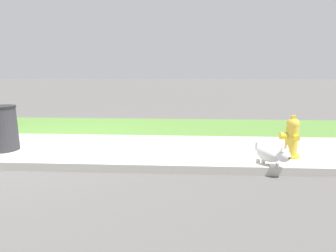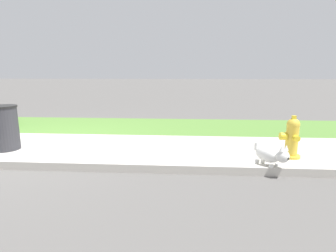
{
  "view_description": "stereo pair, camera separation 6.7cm",
  "coord_description": "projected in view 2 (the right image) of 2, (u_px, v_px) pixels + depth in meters",
  "views": [
    {
      "loc": [
        2.67,
        -4.6,
        1.37
      ],
      "look_at": [
        2.4,
        0.17,
        0.4
      ],
      "focal_mm": 28.0,
      "sensor_mm": 36.0,
      "label": 1
    },
    {
      "loc": [
        2.73,
        -4.59,
        1.37
      ],
      "look_at": [
        2.4,
        0.17,
        0.4
      ],
      "focal_mm": 28.0,
      "sensor_mm": 36.0,
      "label": 2
    }
  ],
  "objects": [
    {
      "name": "ground_plane",
      "position": [
        41.0,
        147.0,
        4.95
      ],
      "size": [
        120.0,
        120.0,
        0.0
      ],
      "primitive_type": "plane",
      "color": "#5B5956"
    },
    {
      "name": "sidewalk_pavement",
      "position": [
        41.0,
        146.0,
        4.95
      ],
      "size": [
        18.0,
        2.06,
        0.01
      ],
      "primitive_type": "cube",
      "color": "#BCB7AD",
      "rests_on": "ground"
    },
    {
      "name": "grass_verge",
      "position": [
        84.0,
        125.0,
        7.03
      ],
      "size": [
        18.0,
        2.2,
        0.01
      ],
      "primitive_type": "cube",
      "color": "#568438",
      "rests_on": "ground"
    },
    {
      "name": "fire_hydrant_mid_block",
      "position": [
        292.0,
        138.0,
        4.25
      ],
      "size": [
        0.35,
        0.38,
        0.7
      ],
      "rotation": [
        0.0,
        0.0,
        1.63
      ],
      "color": "gold",
      "rests_on": "ground"
    },
    {
      "name": "small_white_dog",
      "position": [
        271.0,
        156.0,
        3.59
      ],
      "size": [
        0.41,
        0.5,
        0.45
      ],
      "rotation": [
        0.0,
        0.0,
        5.3
      ],
      "color": "white",
      "rests_on": "ground"
    },
    {
      "name": "trash_bin",
      "position": [
        4.0,
        128.0,
        4.67
      ],
      "size": [
        0.49,
        0.49,
        0.81
      ],
      "color": "#333338",
      "rests_on": "ground"
    },
    {
      "name": "shrub_bush_far_verge",
      "position": [
        2.0,
        117.0,
        6.81
      ],
      "size": [
        0.57,
        0.57,
        0.48
      ],
      "color": "#28662D",
      "rests_on": "ground"
    }
  ]
}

